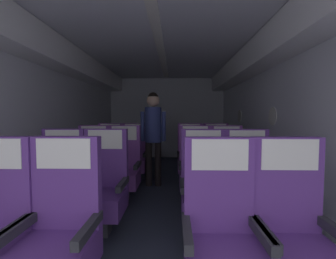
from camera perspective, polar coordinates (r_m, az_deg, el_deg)
The scene contains 18 objects.
ground at distance 3.53m, azimuth -2.14°, elevation -16.58°, with size 3.50×7.04×0.02m, color #2D3342.
fuselage_shell at distance 3.61m, azimuth -1.91°, elevation 10.79°, with size 3.38×6.69×2.31m.
seat_a_left_aisle at distance 1.75m, azimuth -25.29°, elevation -22.31°, with size 0.48×0.48×1.06m.
seat_a_right_aisle at distance 1.76m, azimuth 28.70°, elevation -22.35°, with size 0.48×0.48×1.06m.
seat_a_right_window at distance 1.60m, azimuth 13.07°, elevation -24.64°, with size 0.48×0.48×1.06m.
seat_b_left_window at distance 2.72m, azimuth -25.16°, elevation -13.00°, with size 0.48×0.48×1.06m.
seat_b_left_aisle at distance 2.55m, azimuth -15.64°, elevation -13.89°, with size 0.48×0.48×1.06m.
seat_b_right_aisle at distance 2.54m, azimuth 19.29°, elevation -14.04°, with size 0.48×0.48×1.06m.
seat_b_right_window at distance 2.44m, azimuth 8.83°, elevation -14.60°, with size 0.48×0.48×1.06m.
seat_c_left_window at distance 3.52m, azimuth -18.19°, elevation -9.09°, with size 0.48×0.48×1.06m.
seat_c_left_aisle at distance 3.38m, azimuth -10.99°, elevation -9.51°, with size 0.48×0.48×1.06m.
seat_c_right_aisle at distance 3.39m, azimuth 14.44°, elevation -9.53°, with size 0.48×0.48×1.06m.
seat_c_right_window at distance 3.33m, azimuth 6.77°, elevation -9.66°, with size 0.48×0.48×1.06m.
seat_d_left_window at distance 4.36m, azimuth -14.26°, elevation -6.63°, with size 0.48×0.48×1.06m.
seat_d_left_aisle at distance 4.28m, azimuth -8.34°, elevation -6.75°, with size 0.48×0.48×1.06m.
seat_d_right_aisle at distance 4.27m, azimuth 11.86°, elevation -6.81°, with size 0.48×0.48×1.06m.
seat_d_right_window at distance 4.22m, azimuth 5.53°, elevation -6.86°, with size 0.48×0.48×1.06m.
flight_attendant at distance 3.92m, azimuth -3.67°, elevation 0.20°, with size 0.43×0.28×1.59m.
Camera 1 is at (0.22, 0.01, 1.20)m, focal length 24.75 mm.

